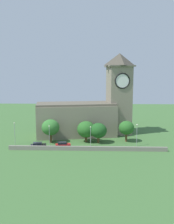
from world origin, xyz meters
The scene contains 13 objects.
ground_plane centered at (0.00, 15.00, 0.00)m, with size 200.00×200.00×0.00m, color #3D6633.
church centered at (0.32, 16.32, 8.98)m, with size 36.48×17.61×29.97m.
quay_barrier centered at (0.00, -3.51, 0.63)m, with size 46.74×0.70×1.26m, color gray.
car_black centered at (-15.09, -1.25, 0.85)m, with size 4.98×2.96×1.67m.
car_red centered at (-7.63, -0.70, 0.87)m, with size 4.86×2.81×1.73m.
streetlamp_west_end centered at (-23.43, 2.24, 4.76)m, with size 0.44×0.44×7.15m.
streetlamp_west_mid centered at (-12.07, 1.13, 4.38)m, with size 0.44×0.44×6.49m.
streetlamp_central centered at (0.88, 1.20, 4.25)m, with size 0.44×0.44×6.27m.
streetlamp_east_mid centered at (15.26, 1.48, 4.69)m, with size 0.44×0.44×7.03m.
tree_riverside_west centered at (12.69, 6.71, 4.68)m, with size 5.12×5.12×7.02m.
tree_by_tower centered at (-0.71, 5.90, 4.27)m, with size 6.01×6.01×7.00m.
tree_riverside_east centered at (-12.32, 4.67, 5.10)m, with size 5.82×5.82×7.76m.
tree_churchyard centered at (3.36, 4.80, 4.14)m, with size 5.48×5.48×6.63m.
Camera 1 is at (2.38, -72.38, 21.92)m, focal length 38.84 mm.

